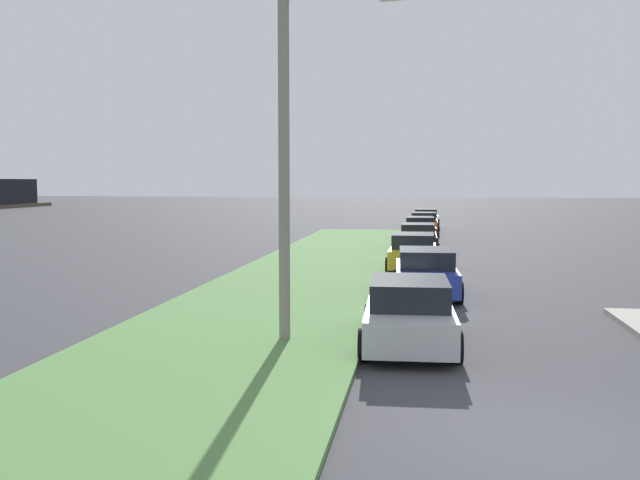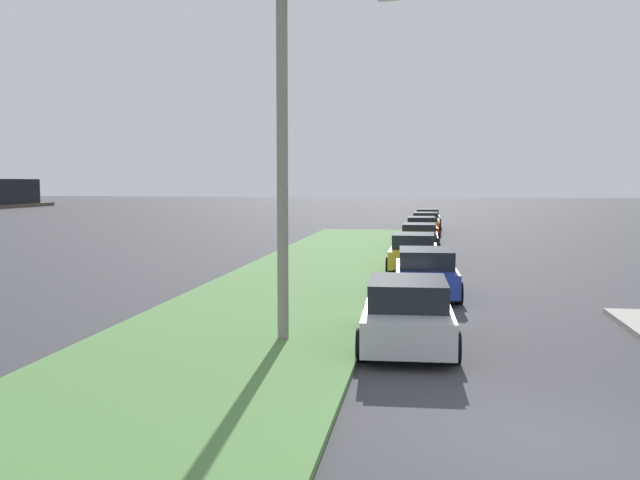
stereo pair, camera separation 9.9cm
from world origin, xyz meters
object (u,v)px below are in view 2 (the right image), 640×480
Objects in this scene: parked_car_white at (428,219)px; streetlight at (298,140)px; parked_car_red at (421,229)px; parked_car_orange at (425,223)px; parked_car_blue at (426,273)px; parked_car_silver at (408,314)px; parked_car_black at (419,239)px; parked_car_yellow at (414,252)px.

streetlight reaches higher than parked_car_white.
parked_car_orange is at bearing -4.80° from parked_car_red.
parked_car_blue is 1.00× the size of parked_car_red.
parked_car_silver is 1.00× the size of parked_car_blue.
parked_car_blue and parked_car_orange have the same top height.
parked_car_silver is 1.01× the size of parked_car_black.
streetlight is at bearing 177.10° from parked_car_white.
parked_car_orange and parked_car_white have the same top height.
parked_car_blue is 19.76m from parked_car_red.
streetlight is (-26.69, 2.39, 3.67)m from parked_car_red.
parked_car_red is at bearing -5.11° from streetlight.
parked_car_yellow is (6.35, 0.48, 0.00)m from parked_car_blue.
parked_car_yellow is 1.00× the size of parked_car_white.
parked_car_yellow and parked_car_red have the same top height.
parked_car_silver is 38.32m from parked_car_white.
parked_car_blue is 25.79m from parked_car_orange.
parked_car_blue is 6.36m from parked_car_yellow.
parked_car_white is (31.61, -0.11, 0.00)m from parked_car_blue.
parked_car_red is at bearing 178.37° from parked_car_orange.
parked_car_silver is 26.46m from parked_car_red.
parked_car_blue is at bearing 178.48° from parked_car_red.
parked_car_black is 18.59m from parked_car_white.
parked_car_yellow is at bearing -1.55° from parked_car_silver.
parked_car_orange is at bearing -0.58° from parked_car_yellow.
parked_car_silver is at bearing -179.79° from parked_car_orange.
parked_car_yellow is at bearing 178.98° from parked_car_black.
parked_car_silver and parked_car_red have the same top height.
parked_car_orange is at bearing -4.61° from streetlight.
parked_car_black is 6.73m from parked_car_red.
parked_car_blue and parked_car_red have the same top height.
parked_car_yellow is 13.95m from streetlight.
parked_car_blue is at bearing -178.29° from parked_car_black.
parked_car_red is 27.05m from streetlight.
streetlight reaches higher than parked_car_orange.
parked_car_white is at bearing -2.59° from parked_car_blue.
parked_car_white is at bearing -0.67° from parked_car_yellow.
parked_car_silver is at bearing -178.82° from parked_car_yellow.
parked_car_silver is at bearing -84.31° from streetlight.
parked_car_blue is 1.02× the size of parked_car_black.
parked_car_blue is 1.01× the size of parked_car_orange.
streetlight reaches higher than parked_car_red.
streetlight reaches higher than parked_car_silver.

